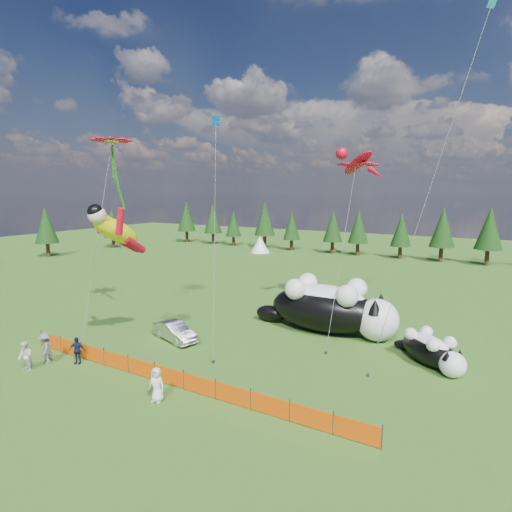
# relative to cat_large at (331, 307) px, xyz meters

# --- Properties ---
(ground) EXTENTS (160.00, 160.00, 0.00)m
(ground) POSITION_rel_cat_large_xyz_m (-4.77, -8.98, -1.87)
(ground) COLOR #133A0A
(ground) RESTS_ON ground
(safety_fence) EXTENTS (22.06, 0.06, 1.10)m
(safety_fence) POSITION_rel_cat_large_xyz_m (-4.77, -11.98, -1.37)
(safety_fence) COLOR #262626
(safety_fence) RESTS_ON ground
(tree_line) EXTENTS (90.00, 4.00, 8.00)m
(tree_line) POSITION_rel_cat_large_xyz_m (-4.77, 36.02, 2.13)
(tree_line) COLOR black
(tree_line) RESTS_ON ground
(festival_tents) EXTENTS (50.00, 3.20, 2.80)m
(festival_tents) POSITION_rel_cat_large_xyz_m (6.23, 31.02, -0.47)
(festival_tents) COLOR white
(festival_tents) RESTS_ON ground
(cat_large) EXTENTS (10.92, 3.92, 3.95)m
(cat_large) POSITION_rel_cat_large_xyz_m (0.00, 0.00, 0.00)
(cat_large) COLOR black
(cat_large) RESTS_ON ground
(cat_small) EXTENTS (4.39, 4.21, 1.96)m
(cat_small) POSITION_rel_cat_large_xyz_m (7.05, -2.47, -0.95)
(cat_small) COLOR black
(cat_small) RESTS_ON ground
(car) EXTENTS (4.04, 2.41, 1.26)m
(car) POSITION_rel_cat_large_xyz_m (-8.80, -6.82, -1.25)
(car) COLOR #B6B7BB
(car) RESTS_ON ground
(spectator_a) EXTENTS (0.69, 0.49, 1.77)m
(spectator_a) POSITION_rel_cat_large_xyz_m (-13.03, -13.38, -0.99)
(spectator_a) COLOR slate
(spectator_a) RESTS_ON ground
(spectator_b) EXTENTS (0.94, 0.66, 1.77)m
(spectator_b) POSITION_rel_cat_large_xyz_m (-13.01, -14.71, -0.99)
(spectator_b) COLOR silver
(spectator_b) RESTS_ON ground
(spectator_c) EXTENTS (1.07, 0.82, 1.63)m
(spectator_c) POSITION_rel_cat_large_xyz_m (-11.38, -12.58, -1.06)
(spectator_c) COLOR #151D3B
(spectator_c) RESTS_ON ground
(spectator_d) EXTENTS (1.34, 1.29, 1.90)m
(spectator_d) POSITION_rel_cat_large_xyz_m (-12.99, -13.50, -0.93)
(spectator_d) COLOR slate
(spectator_d) RESTS_ON ground
(spectator_e) EXTENTS (0.92, 0.66, 1.73)m
(spectator_e) POSITION_rel_cat_large_xyz_m (-4.18, -13.53, -1.01)
(spectator_e) COLOR silver
(spectator_e) RESTS_ON ground
(superhero_kite) EXTENTS (4.20, 6.43, 10.30)m
(superhero_kite) POSITION_rel_cat_large_xyz_m (-10.21, -10.17, 5.94)
(superhero_kite) COLOR yellow
(superhero_kite) RESTS_ON ground
(gecko_kite) EXTENTS (6.26, 12.08, 15.04)m
(gecko_kite) POSITION_rel_cat_large_xyz_m (0.26, 4.76, 10.47)
(gecko_kite) COLOR red
(gecko_kite) RESTS_ON ground
(flower_kite) EXTENTS (4.17, 7.36, 14.78)m
(flower_kite) POSITION_rel_cat_large_xyz_m (-14.22, -6.57, 11.69)
(flower_kite) COLOR red
(flower_kite) RESTS_ON ground
(diamond_kite_a) EXTENTS (4.60, 6.84, 16.86)m
(diamond_kite_a) POSITION_rel_cat_large_xyz_m (-8.15, -2.44, 12.70)
(diamond_kite_a) COLOR blue
(diamond_kite_a) RESTS_ON ground
(diamond_kite_b) EXTENTS (4.90, 4.71, 20.84)m
(diamond_kite_b) POSITION_rel_cat_large_xyz_m (8.31, -1.93, 16.50)
(diamond_kite_b) COLOR #0DA09C
(diamond_kite_b) RESTS_ON ground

